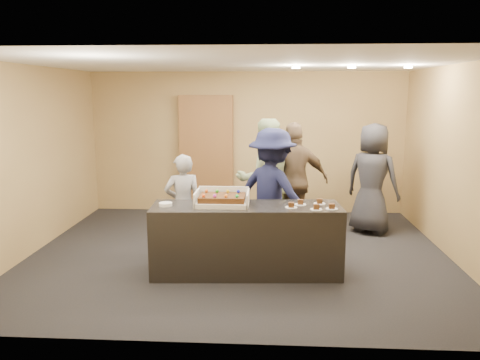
{
  "coord_description": "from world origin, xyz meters",
  "views": [
    {
      "loc": [
        0.4,
        -6.5,
        2.31
      ],
      "look_at": [
        0.02,
        0.0,
        1.09
      ],
      "focal_mm": 35.0,
      "sensor_mm": 36.0,
      "label": 1
    }
  ],
  "objects_px": {
    "storage_cabinet": "(206,154)",
    "cake_box": "(222,201)",
    "person_server_grey": "(183,205)",
    "person_sage_man": "(265,180)",
    "sheet_cake": "(222,198)",
    "plate_stack": "(166,204)",
    "person_navy_man": "(272,193)",
    "person_dark_suit": "(372,179)",
    "person_brown_extra": "(294,181)",
    "serving_counter": "(246,240)"
  },
  "relations": [
    {
      "from": "storage_cabinet",
      "to": "cake_box",
      "type": "height_order",
      "value": "storage_cabinet"
    },
    {
      "from": "person_server_grey",
      "to": "person_sage_man",
      "type": "bearing_deg",
      "value": -163.18
    },
    {
      "from": "sheet_cake",
      "to": "plate_stack",
      "type": "height_order",
      "value": "sheet_cake"
    },
    {
      "from": "person_sage_man",
      "to": "plate_stack",
      "type": "bearing_deg",
      "value": 35.12
    },
    {
      "from": "person_navy_man",
      "to": "plate_stack",
      "type": "bearing_deg",
      "value": 65.17
    },
    {
      "from": "storage_cabinet",
      "to": "person_navy_man",
      "type": "distance_m",
      "value": 2.74
    },
    {
      "from": "person_dark_suit",
      "to": "person_navy_man",
      "type": "bearing_deg",
      "value": 70.73
    },
    {
      "from": "person_navy_man",
      "to": "person_brown_extra",
      "type": "height_order",
      "value": "person_brown_extra"
    },
    {
      "from": "storage_cabinet",
      "to": "sheet_cake",
      "type": "relative_size",
      "value": 3.93
    },
    {
      "from": "sheet_cake",
      "to": "person_server_grey",
      "type": "bearing_deg",
      "value": 132.47
    },
    {
      "from": "plate_stack",
      "to": "person_brown_extra",
      "type": "bearing_deg",
      "value": 43.88
    },
    {
      "from": "serving_counter",
      "to": "sheet_cake",
      "type": "height_order",
      "value": "sheet_cake"
    },
    {
      "from": "serving_counter",
      "to": "person_navy_man",
      "type": "bearing_deg",
      "value": 61.94
    },
    {
      "from": "person_sage_man",
      "to": "person_navy_man",
      "type": "bearing_deg",
      "value": 81.71
    },
    {
      "from": "storage_cabinet",
      "to": "sheet_cake",
      "type": "xyz_separation_m",
      "value": [
        0.61,
        -3.15,
        -0.13
      ]
    },
    {
      "from": "cake_box",
      "to": "person_navy_man",
      "type": "relative_size",
      "value": 0.37
    },
    {
      "from": "sheet_cake",
      "to": "plate_stack",
      "type": "distance_m",
      "value": 0.72
    },
    {
      "from": "storage_cabinet",
      "to": "person_server_grey",
      "type": "height_order",
      "value": "storage_cabinet"
    },
    {
      "from": "cake_box",
      "to": "sheet_cake",
      "type": "bearing_deg",
      "value": -90.91
    },
    {
      "from": "serving_counter",
      "to": "person_server_grey",
      "type": "bearing_deg",
      "value": 140.28
    },
    {
      "from": "person_sage_man",
      "to": "person_brown_extra",
      "type": "relative_size",
      "value": 1.03
    },
    {
      "from": "storage_cabinet",
      "to": "person_sage_man",
      "type": "bearing_deg",
      "value": -55.58
    },
    {
      "from": "storage_cabinet",
      "to": "cake_box",
      "type": "bearing_deg",
      "value": -78.97
    },
    {
      "from": "sheet_cake",
      "to": "person_dark_suit",
      "type": "height_order",
      "value": "person_dark_suit"
    },
    {
      "from": "sheet_cake",
      "to": "plate_stack",
      "type": "bearing_deg",
      "value": -173.37
    },
    {
      "from": "storage_cabinet",
      "to": "person_brown_extra",
      "type": "bearing_deg",
      "value": -44.61
    },
    {
      "from": "person_navy_man",
      "to": "serving_counter",
      "type": "bearing_deg",
      "value": 99.58
    },
    {
      "from": "plate_stack",
      "to": "person_navy_man",
      "type": "xyz_separation_m",
      "value": [
        1.35,
        0.81,
        -0.01
      ]
    },
    {
      "from": "plate_stack",
      "to": "person_server_grey",
      "type": "distance_m",
      "value": 0.8
    },
    {
      "from": "person_sage_man",
      "to": "storage_cabinet",
      "type": "bearing_deg",
      "value": -71.94
    },
    {
      "from": "person_sage_man",
      "to": "person_navy_man",
      "type": "relative_size",
      "value": 1.05
    },
    {
      "from": "plate_stack",
      "to": "person_sage_man",
      "type": "bearing_deg",
      "value": 51.48
    },
    {
      "from": "person_server_grey",
      "to": "person_brown_extra",
      "type": "bearing_deg",
      "value": -169.24
    },
    {
      "from": "storage_cabinet",
      "to": "person_brown_extra",
      "type": "height_order",
      "value": "storage_cabinet"
    },
    {
      "from": "person_sage_man",
      "to": "person_brown_extra",
      "type": "bearing_deg",
      "value": 173.54
    },
    {
      "from": "plate_stack",
      "to": "person_dark_suit",
      "type": "xyz_separation_m",
      "value": [
        3.01,
        2.01,
        -0.01
      ]
    },
    {
      "from": "person_navy_man",
      "to": "person_dark_suit",
      "type": "height_order",
      "value": "same"
    },
    {
      "from": "cake_box",
      "to": "person_brown_extra",
      "type": "distance_m",
      "value": 1.84
    },
    {
      "from": "storage_cabinet",
      "to": "person_sage_man",
      "type": "height_order",
      "value": "storage_cabinet"
    },
    {
      "from": "person_dark_suit",
      "to": "serving_counter",
      "type": "bearing_deg",
      "value": 78.93
    },
    {
      "from": "cake_box",
      "to": "person_brown_extra",
      "type": "relative_size",
      "value": 0.36
    },
    {
      "from": "storage_cabinet",
      "to": "person_server_grey",
      "type": "xyz_separation_m",
      "value": [
        -0.02,
        -2.46,
        -0.4
      ]
    },
    {
      "from": "sheet_cake",
      "to": "person_sage_man",
      "type": "distance_m",
      "value": 1.58
    },
    {
      "from": "storage_cabinet",
      "to": "plate_stack",
      "type": "bearing_deg",
      "value": -91.8
    },
    {
      "from": "serving_counter",
      "to": "person_server_grey",
      "type": "xyz_separation_m",
      "value": [
        -0.94,
        0.69,
        0.28
      ]
    },
    {
      "from": "storage_cabinet",
      "to": "cake_box",
      "type": "relative_size",
      "value": 3.36
    },
    {
      "from": "cake_box",
      "to": "person_brown_extra",
      "type": "xyz_separation_m",
      "value": [
        1.0,
        1.54,
        -0.02
      ]
    },
    {
      "from": "person_server_grey",
      "to": "person_brown_extra",
      "type": "height_order",
      "value": "person_brown_extra"
    },
    {
      "from": "plate_stack",
      "to": "person_navy_man",
      "type": "bearing_deg",
      "value": 30.97
    },
    {
      "from": "storage_cabinet",
      "to": "serving_counter",
      "type": "bearing_deg",
      "value": -73.78
    }
  ]
}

